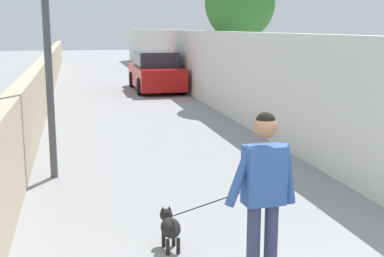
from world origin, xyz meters
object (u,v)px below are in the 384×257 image
object	(u,v)px
tree_right_near	(240,3)
person_skateboarder	(264,185)
car_near	(156,72)
dog	(170,226)

from	to	relation	value
tree_right_near	person_skateboarder	size ratio (longest dim) A/B	2.73
tree_right_near	car_near	xyz separation A→B (m)	(3.85, 2.18, -2.55)
tree_right_near	person_skateboarder	world-z (taller)	tree_right_near
tree_right_near	person_skateboarder	bearing A→B (deg)	162.94
tree_right_near	car_near	bearing A→B (deg)	29.55
person_skateboarder	car_near	world-z (taller)	person_skateboarder
dog	car_near	size ratio (longest dim) A/B	0.32
dog	car_near	world-z (taller)	car_near
person_skateboarder	tree_right_near	bearing A→B (deg)	-17.06
person_skateboarder	car_near	size ratio (longest dim) A/B	0.39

